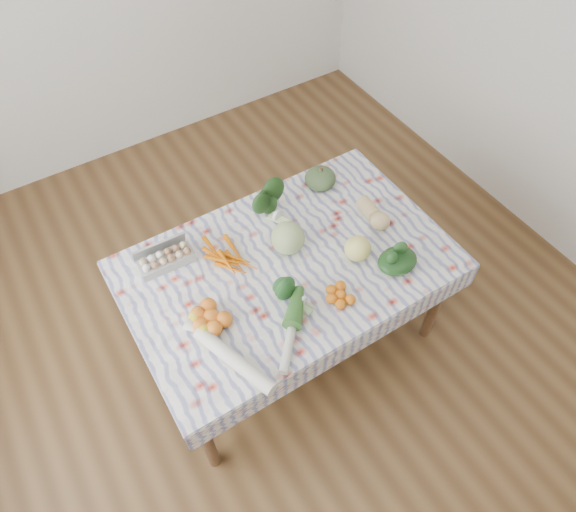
{
  "coord_description": "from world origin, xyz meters",
  "views": [
    {
      "loc": [
        -0.84,
        -1.34,
        2.86
      ],
      "look_at": [
        0.0,
        0.0,
        0.82
      ],
      "focal_mm": 32.0,
      "sensor_mm": 36.0,
      "label": 1
    }
  ],
  "objects_px": {
    "grapefruit": "(358,249)",
    "egg_carton": "(166,260)",
    "butternut_squash": "(374,213)",
    "cabbage": "(288,238)",
    "dining_table": "(288,272)",
    "kabocha_squash": "(320,178)"
  },
  "relations": [
    {
      "from": "kabocha_squash",
      "to": "butternut_squash",
      "type": "bearing_deg",
      "value": -75.13
    },
    {
      "from": "butternut_squash",
      "to": "dining_table",
      "type": "bearing_deg",
      "value": -173.99
    },
    {
      "from": "kabocha_squash",
      "to": "dining_table",
      "type": "bearing_deg",
      "value": -140.28
    },
    {
      "from": "grapefruit",
      "to": "egg_carton",
      "type": "bearing_deg",
      "value": 150.87
    },
    {
      "from": "dining_table",
      "to": "grapefruit",
      "type": "height_order",
      "value": "grapefruit"
    },
    {
      "from": "grapefruit",
      "to": "dining_table",
      "type": "bearing_deg",
      "value": 154.44
    },
    {
      "from": "butternut_squash",
      "to": "grapefruit",
      "type": "relative_size",
      "value": 1.65
    },
    {
      "from": "egg_carton",
      "to": "cabbage",
      "type": "bearing_deg",
      "value": -20.33
    },
    {
      "from": "kabocha_squash",
      "to": "butternut_squash",
      "type": "distance_m",
      "value": 0.38
    },
    {
      "from": "dining_table",
      "to": "egg_carton",
      "type": "relative_size",
      "value": 5.65
    },
    {
      "from": "dining_table",
      "to": "kabocha_squash",
      "type": "xyz_separation_m",
      "value": [
        0.46,
        0.38,
        0.14
      ]
    },
    {
      "from": "egg_carton",
      "to": "cabbage",
      "type": "xyz_separation_m",
      "value": [
        0.58,
        -0.24,
        0.05
      ]
    },
    {
      "from": "dining_table",
      "to": "egg_carton",
      "type": "xyz_separation_m",
      "value": [
        -0.53,
        0.32,
        0.12
      ]
    },
    {
      "from": "cabbage",
      "to": "butternut_squash",
      "type": "height_order",
      "value": "cabbage"
    },
    {
      "from": "dining_table",
      "to": "butternut_squash",
      "type": "xyz_separation_m",
      "value": [
        0.55,
        0.01,
        0.14
      ]
    },
    {
      "from": "kabocha_squash",
      "to": "cabbage",
      "type": "height_order",
      "value": "cabbage"
    },
    {
      "from": "egg_carton",
      "to": "butternut_squash",
      "type": "bearing_deg",
      "value": -13.87
    },
    {
      "from": "egg_carton",
      "to": "cabbage",
      "type": "height_order",
      "value": "cabbage"
    },
    {
      "from": "butternut_squash",
      "to": "grapefruit",
      "type": "distance_m",
      "value": 0.28
    },
    {
      "from": "dining_table",
      "to": "cabbage",
      "type": "xyz_separation_m",
      "value": [
        0.05,
        0.08,
        0.17
      ]
    },
    {
      "from": "grapefruit",
      "to": "cabbage",
      "type": "bearing_deg",
      "value": 139.27
    },
    {
      "from": "dining_table",
      "to": "kabocha_squash",
      "type": "relative_size",
      "value": 8.9
    }
  ]
}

